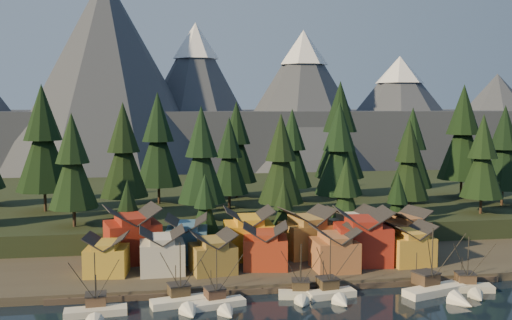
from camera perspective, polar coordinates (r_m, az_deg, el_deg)
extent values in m
cube|color=#383128|center=(125.03, 0.49, -9.18)|extent=(400.00, 50.00, 1.50)
cube|color=black|center=(173.00, -2.28, -4.33)|extent=(420.00, 100.00, 6.00)
cube|color=#4F4138|center=(102.93, 2.72, -12.55)|extent=(80.00, 4.00, 1.00)
cube|color=#414754|center=(320.42, -5.48, 2.29)|extent=(560.00, 160.00, 30.00)
cone|color=#414754|center=(260.82, -14.70, 8.03)|extent=(100.00, 100.00, 90.00)
cone|color=#414754|center=(277.76, -6.00, 6.15)|extent=(80.00, 80.00, 72.00)
cone|color=white|center=(279.48, -6.06, 11.76)|extent=(22.40, 22.40, 17.28)
cone|color=#414754|center=(273.21, 4.73, 5.75)|extent=(84.00, 84.00, 68.00)
cone|color=white|center=(274.60, 4.77, 11.15)|extent=(23.52, 23.52, 16.32)
cone|color=#414754|center=(305.93, 14.08, 4.63)|extent=(92.00, 92.00, 58.00)
cone|color=white|center=(306.49, 14.17, 8.75)|extent=(25.76, 25.76, 13.92)
cone|color=#414754|center=(340.91, 22.86, 3.76)|extent=(88.00, 88.00, 50.00)
cube|color=beige|center=(94.53, -15.73, -14.51)|extent=(9.67, 3.66, 1.54)
cube|color=black|center=(94.73, -15.72, -14.84)|extent=(9.90, 3.73, 0.34)
cube|color=brown|center=(95.67, -15.71, -13.32)|extent=(3.31, 3.14, 1.74)
cube|color=#2A2727|center=(95.37, -15.73, -12.77)|extent=(3.52, 3.35, 0.19)
cylinder|color=black|center=(93.50, -15.79, -11.47)|extent=(0.17, 0.17, 8.69)
cylinder|color=black|center=(97.12, -15.70, -12.20)|extent=(0.14, 0.14, 4.25)
cube|color=white|center=(96.22, -7.44, -13.98)|extent=(10.38, 5.14, 1.62)
cone|color=white|center=(91.24, -6.57, -15.07)|extent=(3.71, 3.98, 3.04)
cube|color=black|center=(96.42, -7.44, -14.32)|extent=(10.63, 5.24, 0.36)
cube|color=#443724|center=(97.39, -7.73, -12.77)|extent=(3.83, 3.68, 1.83)
cube|color=#2A2727|center=(97.08, -7.73, -12.20)|extent=(4.07, 3.92, 0.20)
cylinder|color=black|center=(95.15, -7.58, -10.84)|extent=(0.18, 0.18, 9.13)
cylinder|color=black|center=(98.87, -8.03, -11.63)|extent=(0.14, 0.14, 4.46)
cube|color=white|center=(94.88, -3.82, -14.25)|extent=(9.18, 4.84, 1.48)
cone|color=white|center=(90.63, -2.77, -15.21)|extent=(3.42, 3.58, 2.77)
cube|color=black|center=(95.07, -3.82, -14.57)|extent=(9.40, 4.94, 0.32)
cube|color=#4C3529|center=(95.84, -4.16, -13.14)|extent=(3.55, 3.42, 1.66)
cube|color=#2A2727|center=(95.56, -4.16, -12.62)|extent=(3.77, 3.64, 0.18)
cylinder|color=black|center=(93.85, -3.95, -11.36)|extent=(0.17, 0.17, 8.32)
cylinder|color=black|center=(97.08, -4.52, -12.10)|extent=(0.13, 0.13, 4.07)
cube|color=silver|center=(99.17, 4.51, -13.38)|extent=(7.93, 4.04, 1.44)
cone|color=silver|center=(95.25, 4.65, -14.18)|extent=(3.13, 3.03, 2.70)
cube|color=black|center=(99.34, 4.51, -13.68)|extent=(8.12, 4.12, 0.32)
cube|color=#413422|center=(100.04, 4.48, -12.37)|extent=(3.33, 3.18, 1.62)
cube|color=#2A2727|center=(99.77, 4.48, -11.87)|extent=(3.54, 3.39, 0.18)
cylinder|color=black|center=(98.19, 4.52, -10.68)|extent=(0.16, 0.16, 8.11)
cylinder|color=black|center=(101.16, 4.43, -11.42)|extent=(0.13, 0.13, 3.96)
cube|color=white|center=(99.99, 7.52, -13.23)|extent=(8.57, 4.20, 1.59)
cone|color=white|center=(96.18, 8.71, -14.01)|extent=(3.37, 3.23, 2.97)
cube|color=black|center=(100.19, 7.52, -13.55)|extent=(8.77, 4.28, 0.35)
cube|color=#423423|center=(100.81, 7.16, -12.15)|extent=(3.59, 3.43, 1.78)
cube|color=#2A2727|center=(100.51, 7.16, -11.61)|extent=(3.82, 3.65, 0.20)
cylinder|color=black|center=(98.90, 7.43, -10.29)|extent=(0.18, 0.18, 8.92)
cylinder|color=black|center=(101.88, 6.75, -11.14)|extent=(0.14, 0.14, 4.36)
cube|color=white|center=(105.14, 17.40, -12.47)|extent=(12.01, 6.74, 1.81)
cone|color=white|center=(100.96, 19.97, -13.30)|extent=(4.43, 4.78, 3.39)
cube|color=black|center=(105.34, 17.39, -12.82)|extent=(12.30, 6.88, 0.40)
cube|color=#463425|center=(106.07, 16.61, -11.30)|extent=(4.48, 4.34, 2.04)
cube|color=#2A2727|center=(105.75, 16.63, -10.71)|extent=(4.77, 4.62, 0.23)
cylinder|color=black|center=(103.98, 17.22, -9.26)|extent=(0.20, 0.20, 10.18)
cylinder|color=black|center=(107.30, 15.75, -10.20)|extent=(0.16, 0.16, 4.98)
cube|color=beige|center=(108.72, 20.46, -12.00)|extent=(8.79, 4.12, 1.51)
cone|color=beige|center=(104.60, 21.37, -12.73)|extent=(3.25, 3.29, 2.84)
cube|color=black|center=(108.88, 20.45, -12.29)|extent=(9.00, 4.20, 0.33)
cube|color=brown|center=(109.68, 20.20, -11.04)|extent=(3.43, 3.27, 1.70)
cube|color=#2A2727|center=(109.42, 20.21, -10.56)|extent=(3.65, 3.49, 0.19)
cylinder|color=black|center=(107.83, 20.45, -9.40)|extent=(0.17, 0.17, 8.51)
cylinder|color=black|center=(110.90, 19.90, -10.14)|extent=(0.13, 0.13, 4.16)
cube|color=#B28F2D|center=(109.20, -14.70, -9.73)|extent=(8.01, 7.18, 5.10)
cube|color=#B28F2D|center=(108.45, -14.74, -8.17)|extent=(4.68, 6.72, 1.04)
cube|color=beige|center=(108.19, -9.37, -9.57)|extent=(8.29, 7.44, 5.78)
cube|color=beige|center=(107.35, -9.40, -7.80)|extent=(4.68, 7.15, 1.13)
cube|color=olive|center=(107.55, -4.35, -9.78)|extent=(8.87, 8.46, 5.15)
cube|color=olive|center=(106.78, -4.36, -8.17)|extent=(5.43, 7.70, 1.09)
cube|color=#9A2E18|center=(110.15, 0.92, -9.22)|extent=(9.31, 8.51, 5.83)
cube|color=#9A2E18|center=(109.32, 0.93, -7.45)|extent=(5.62, 7.78, 1.16)
cube|color=#A06138|center=(109.83, 7.83, -9.36)|extent=(8.10, 8.10, 5.64)
cube|color=#A06138|center=(109.03, 7.85, -7.66)|extent=(4.55, 7.85, 1.11)
cube|color=maroon|center=(114.63, 10.58, -8.29)|extent=(11.16, 9.74, 7.55)
cube|color=maroon|center=(113.66, 10.62, -6.09)|extent=(6.57, 9.04, 1.44)
cube|color=gold|center=(116.36, 15.11, -8.70)|extent=(8.53, 7.62, 5.50)
cube|color=gold|center=(115.61, 15.15, -7.11)|extent=(4.93, 7.19, 1.12)
cube|color=maroon|center=(116.90, -12.26, -7.98)|extent=(11.94, 11.13, 7.82)
cube|color=maroon|center=(115.93, -12.30, -5.77)|extent=(7.51, 9.85, 1.41)
cube|color=#396488|center=(115.35, -6.93, -8.41)|extent=(8.67, 8.22, 6.53)
cube|color=#396488|center=(114.51, -6.95, -6.55)|extent=(5.06, 7.75, 1.13)
cube|color=gold|center=(116.67, -0.74, -8.05)|extent=(9.63, 8.21, 7.17)
cube|color=gold|center=(115.76, -0.74, -6.01)|extent=(5.33, 8.01, 1.34)
cube|color=olive|center=(118.91, 5.10, -7.90)|extent=(11.15, 9.86, 6.81)
cube|color=olive|center=(118.04, 5.11, -5.98)|extent=(6.88, 8.75, 1.36)
cube|color=beige|center=(122.49, 9.70, -7.57)|extent=(9.53, 8.67, 6.79)
cube|color=beige|center=(121.66, 9.73, -5.73)|extent=(5.61, 8.09, 1.23)
cube|color=#955B35|center=(124.97, 14.61, -7.43)|extent=(9.83, 9.46, 6.66)
cube|color=#955B35|center=(124.17, 14.65, -5.68)|extent=(6.22, 8.41, 1.15)
cylinder|color=#332319|center=(152.12, -20.34, -3.80)|extent=(0.70, 0.70, 5.58)
cone|color=black|center=(150.73, -20.49, 0.74)|extent=(13.64, 13.64, 19.22)
cone|color=black|center=(150.31, -20.61, 4.52)|extent=(9.30, 9.30, 13.95)
cylinder|color=#332319|center=(131.07, -17.72, -5.42)|extent=(0.70, 0.70, 4.37)
cone|color=black|center=(129.67, -17.84, -1.30)|extent=(10.69, 10.69, 15.06)
cone|color=black|center=(129.03, -17.94, 2.13)|extent=(7.29, 7.29, 10.93)
cylinder|color=#332319|center=(141.68, -12.98, -4.42)|extent=(0.70, 0.70, 4.79)
cone|color=black|center=(140.31, -13.07, -0.24)|extent=(11.71, 11.71, 16.50)
cone|color=black|center=(139.75, -13.15, 3.24)|extent=(7.98, 7.98, 11.97)
cylinder|color=#332319|center=(156.12, -9.68, -3.36)|extent=(0.70, 0.70, 5.28)
cone|color=black|center=(154.81, -9.75, 0.82)|extent=(12.90, 12.90, 18.18)
cone|color=black|center=(154.36, -9.80, 4.29)|extent=(8.79, 8.79, 13.19)
cylinder|color=#332319|center=(131.76, -5.41, -5.07)|extent=(0.70, 0.70, 4.64)
cone|color=black|center=(130.32, -5.45, -0.73)|extent=(11.33, 11.33, 15.97)
cone|color=black|center=(129.70, -5.48, 2.89)|extent=(7.73, 7.73, 11.59)
cylinder|color=#332319|center=(147.22, -2.67, -4.05)|extent=(0.70, 0.70, 4.13)
cone|color=black|center=(146.01, -2.69, -0.58)|extent=(10.10, 10.10, 14.24)
cone|color=black|center=(145.43, -2.70, 2.30)|extent=(6.89, 6.89, 10.33)
cylinder|color=#332319|center=(132.19, 2.49, -5.09)|extent=(0.70, 0.70, 4.32)
cone|color=black|center=(130.81, 2.50, -1.05)|extent=(10.57, 10.57, 14.89)
cone|color=black|center=(130.17, 2.52, 2.31)|extent=(7.21, 7.21, 10.81)
cylinder|color=#332319|center=(156.97, 3.59, -3.39)|extent=(0.70, 0.70, 4.50)
cone|color=black|center=(155.78, 3.61, 0.15)|extent=(11.00, 11.00, 15.50)
cone|color=black|center=(155.26, 3.63, 3.09)|extent=(7.50, 7.50, 11.25)
cylinder|color=#332319|center=(142.78, 8.24, -4.26)|extent=(0.70, 0.70, 4.82)
cone|color=black|center=(141.42, 8.30, -0.08)|extent=(11.77, 11.77, 16.59)
cone|color=black|center=(140.87, 8.34, 3.38)|extent=(8.03, 8.03, 12.04)
cylinder|color=#332319|center=(168.65, 8.31, -2.59)|extent=(0.70, 0.70, 5.89)
cone|color=black|center=(167.37, 8.37, 1.74)|extent=(14.39, 14.39, 20.27)
cone|color=black|center=(167.04, 8.42, 5.32)|extent=(9.81, 9.81, 14.71)
cylinder|color=#332319|center=(143.85, 14.95, -4.47)|extent=(0.70, 0.70, 4.05)
cone|color=black|center=(142.64, 15.03, -0.99)|extent=(9.89, 9.89, 13.94)
cone|color=black|center=(142.04, 15.10, 1.89)|extent=(6.74, 6.74, 10.12)
cylinder|color=#332319|center=(161.46, 15.24, -3.32)|extent=(0.70, 0.70, 4.56)
cone|color=black|center=(160.30, 15.32, 0.17)|extent=(11.14, 11.14, 15.69)
cone|color=black|center=(159.79, 15.40, 3.06)|extent=(7.59, 7.59, 11.39)
cylinder|color=#332319|center=(150.31, 21.56, -4.20)|extent=(0.70, 0.70, 4.28)
cone|color=black|center=(149.10, 21.68, -0.68)|extent=(10.46, 10.46, 14.74)
cone|color=black|center=(148.54, 21.78, 2.24)|extent=(7.13, 7.13, 10.70)
cylinder|color=#332319|center=(174.73, 19.82, -2.61)|extent=(0.70, 0.70, 5.70)
cone|color=black|center=(173.51, 19.95, 1.44)|extent=(13.94, 13.94, 19.64)
cone|color=black|center=(173.16, 20.06, 4.78)|extent=(9.50, 9.50, 14.25)
cylinder|color=#332319|center=(164.31, -1.95, -2.93)|extent=(0.70, 0.70, 4.85)
cone|color=black|center=(163.12, -1.96, 0.73)|extent=(11.86, 11.86, 16.72)
cone|color=black|center=(162.64, -1.97, 3.76)|extent=(8.09, 8.09, 12.13)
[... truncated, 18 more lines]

